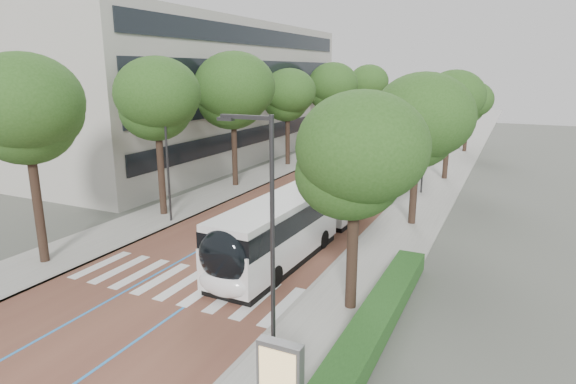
% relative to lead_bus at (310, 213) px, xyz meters
% --- Properties ---
extents(ground, '(160.00, 160.00, 0.00)m').
position_rel_lead_bus_xyz_m(ground, '(-3.08, -8.67, -1.63)').
color(ground, '#51544C').
rests_on(ground, ground).
extents(road, '(11.00, 140.00, 0.02)m').
position_rel_lead_bus_xyz_m(road, '(-3.08, 31.33, -1.62)').
color(road, brown).
rests_on(road, ground).
extents(sidewalk_left, '(4.00, 140.00, 0.12)m').
position_rel_lead_bus_xyz_m(sidewalk_left, '(-10.58, 31.33, -1.57)').
color(sidewalk_left, gray).
rests_on(sidewalk_left, ground).
extents(sidewalk_right, '(4.00, 140.00, 0.12)m').
position_rel_lead_bus_xyz_m(sidewalk_right, '(4.42, 31.33, -1.57)').
color(sidewalk_right, gray).
rests_on(sidewalk_right, ground).
extents(kerb_left, '(0.20, 140.00, 0.14)m').
position_rel_lead_bus_xyz_m(kerb_left, '(-8.68, 31.33, -1.57)').
color(kerb_left, gray).
rests_on(kerb_left, ground).
extents(kerb_right, '(0.20, 140.00, 0.14)m').
position_rel_lead_bus_xyz_m(kerb_right, '(2.52, 31.33, -1.57)').
color(kerb_right, gray).
rests_on(kerb_right, ground).
extents(zebra_crossing, '(10.55, 3.60, 0.01)m').
position_rel_lead_bus_xyz_m(zebra_crossing, '(-2.88, -7.67, -1.60)').
color(zebra_crossing, silver).
rests_on(zebra_crossing, ground).
extents(lane_line_left, '(0.12, 126.00, 0.01)m').
position_rel_lead_bus_xyz_m(lane_line_left, '(-4.68, 31.33, -1.60)').
color(lane_line_left, '#297DCD').
rests_on(lane_line_left, road).
extents(lane_line_right, '(0.12, 126.00, 0.01)m').
position_rel_lead_bus_xyz_m(lane_line_right, '(-1.48, 31.33, -1.60)').
color(lane_line_right, '#297DCD').
rests_on(lane_line_right, road).
extents(office_building, '(18.11, 40.00, 14.00)m').
position_rel_lead_bus_xyz_m(office_building, '(-22.55, 19.33, 5.37)').
color(office_building, '#A5A199').
rests_on(office_building, ground).
extents(hedge, '(1.20, 14.00, 0.80)m').
position_rel_lead_bus_xyz_m(hedge, '(6.02, -8.67, -1.11)').
color(hedge, '#1D4217').
rests_on(hedge, sidewalk_right).
extents(streetlight_near, '(1.82, 0.20, 8.00)m').
position_rel_lead_bus_xyz_m(streetlight_near, '(3.54, -11.67, 3.19)').
color(streetlight_near, '#2B2B2D').
rests_on(streetlight_near, sidewalk_right).
extents(streetlight_far, '(1.82, 0.20, 8.00)m').
position_rel_lead_bus_xyz_m(streetlight_far, '(3.54, 13.33, 3.19)').
color(streetlight_far, '#2B2B2D').
rests_on(streetlight_far, sidewalk_right).
extents(lamp_post_left, '(0.14, 0.14, 8.00)m').
position_rel_lead_bus_xyz_m(lamp_post_left, '(-9.18, -0.67, 2.49)').
color(lamp_post_left, '#2B2B2D').
rests_on(lamp_post_left, sidewalk_left).
extents(trees_left, '(6.35, 60.44, 10.15)m').
position_rel_lead_bus_xyz_m(trees_left, '(-10.58, 17.39, 5.54)').
color(trees_left, black).
rests_on(trees_left, ground).
extents(trees_right, '(5.91, 46.85, 8.76)m').
position_rel_lead_bus_xyz_m(trees_right, '(4.62, 12.02, 4.43)').
color(trees_right, black).
rests_on(trees_right, ground).
extents(lead_bus, '(3.07, 18.46, 3.20)m').
position_rel_lead_bus_xyz_m(lead_bus, '(0.00, 0.00, 0.00)').
color(lead_bus, black).
rests_on(lead_bus, ground).
extents(bus_queued_0, '(2.99, 12.48, 3.20)m').
position_rel_lead_bus_xyz_m(bus_queued_0, '(0.13, 15.67, -0.00)').
color(bus_queued_0, silver).
rests_on(bus_queued_0, ground).
extents(bus_queued_1, '(3.25, 12.52, 3.20)m').
position_rel_lead_bus_xyz_m(bus_queued_1, '(-0.61, 28.51, -0.00)').
color(bus_queued_1, silver).
rests_on(bus_queued_1, ground).
extents(bus_queued_2, '(3.16, 12.51, 3.20)m').
position_rel_lead_bus_xyz_m(bus_queued_2, '(-0.35, 42.83, -0.00)').
color(bus_queued_2, silver).
rests_on(bus_queued_2, ground).
extents(ad_panel, '(1.22, 0.47, 2.53)m').
position_rel_lead_bus_xyz_m(ad_panel, '(5.07, -13.92, -0.18)').
color(ad_panel, '#59595B').
rests_on(ad_panel, sidewalk_right).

